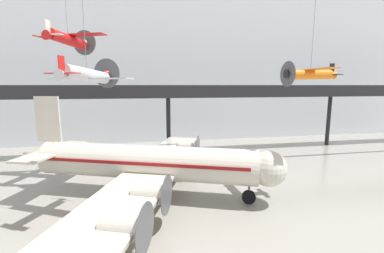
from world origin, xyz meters
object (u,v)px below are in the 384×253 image
airliner_silver_main (145,163)px  suspended_plane_silver_racer (87,75)px  suspended_plane_red_highwing (68,39)px  suspended_plane_orange_highwing (310,74)px

airliner_silver_main → suspended_plane_silver_racer: bearing=-115.7°
airliner_silver_main → suspended_plane_red_highwing: 15.89m
airliner_silver_main → suspended_plane_orange_highwing: 17.75m
suspended_plane_red_highwing → suspended_plane_orange_highwing: 25.04m
suspended_plane_orange_highwing → suspended_plane_red_highwing: bearing=-26.6°
suspended_plane_silver_racer → suspended_plane_orange_highwing: suspended_plane_orange_highwing is taller
airliner_silver_main → suspended_plane_orange_highwing: (14.93, -4.06, 8.69)m
suspended_plane_red_highwing → suspended_plane_orange_highwing: suspended_plane_red_highwing is taller
airliner_silver_main → suspended_plane_red_highwing: (-7.80, 5.71, 12.61)m
airliner_silver_main → suspended_plane_red_highwing: bearing=164.5°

